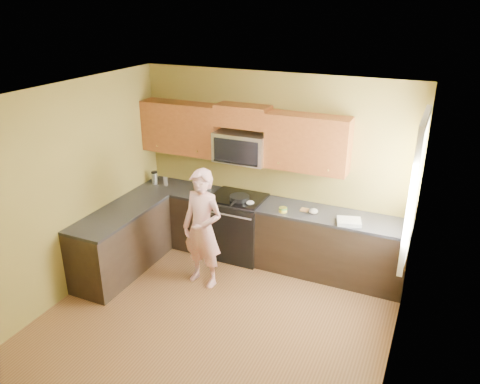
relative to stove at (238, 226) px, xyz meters
The scene contains 27 objects.
floor 1.79m from the stove, 76.57° to the right, with size 4.00×4.00×0.00m, color brown.
ceiling 2.81m from the stove, 76.57° to the right, with size 4.00×4.00×0.00m, color white.
wall_back 1.02m from the stove, 39.09° to the left, with size 4.00×4.00×0.00m, color olive.
wall_front 3.80m from the stove, 83.79° to the right, with size 4.00×4.00×0.00m, color olive.
wall_left 2.48m from the stove, 133.69° to the right, with size 4.00×4.00×0.00m, color olive.
wall_right 3.05m from the stove, 34.91° to the right, with size 4.00×4.00×0.00m, color olive.
cabinet_back_run 0.40m from the stove, ahead, with size 4.00×0.60×0.88m, color black.
cabinet_left_run 1.69m from the stove, 140.41° to the right, with size 0.60×1.60×0.88m, color black.
countertop_back 0.58m from the stove, ahead, with size 4.00×0.62×0.04m, color black.
countertop_left 1.73m from the stove, 140.19° to the right, with size 0.62×1.60×0.04m, color black.
stove is the anchor object (origin of this frame).
microwave 0.98m from the stove, 90.00° to the left, with size 0.76×0.40×0.42m, color silver, non-canonical shape.
upper_cab_left 1.40m from the stove, behind, with size 1.22×0.33×0.75m, color brown, non-canonical shape.
upper_cab_right 1.36m from the stove, ahead, with size 1.12×0.33×0.75m, color brown, non-canonical shape.
upper_cab_over_mw 1.63m from the stove, 90.00° to the left, with size 0.76×0.33×0.30m, color brown.
window 2.70m from the stove, 11.29° to the right, with size 0.06×1.06×1.66m, color white, non-canonical shape.
woman 0.94m from the stove, 97.64° to the right, with size 0.59×0.39×1.62m, color pink.
frying_pan 0.49m from the stove, 54.58° to the right, with size 0.28×0.49×0.06m, color black, non-canonical shape.
butter_tub 0.88m from the stove, 12.57° to the right, with size 0.11×0.11×0.08m, color #FFE943, non-canonical shape.
toast_slice 1.09m from the stove, ahead, with size 0.11×0.11×0.01m, color #B27F47.
napkin_a 0.55m from the stove, 27.57° to the right, with size 0.11×0.12×0.06m, color silver.
napkin_b 1.23m from the stove, ahead, with size 0.12×0.13×0.07m, color silver.
dish_towel 1.71m from the stove, ahead, with size 0.30×0.24×0.05m, color white.
travel_mug 1.49m from the stove, behind, with size 0.09×0.09×0.20m, color silver, non-canonical shape.
glass_a 1.34m from the stove, behind, with size 0.07×0.07×0.12m, color silver.
glass_b 0.79m from the stove, 166.97° to the left, with size 0.07×0.07×0.12m, color silver.
glass_c 0.72m from the stove, behind, with size 0.07×0.07×0.12m, color silver.
Camera 1 is at (2.17, -3.96, 3.60)m, focal length 34.98 mm.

